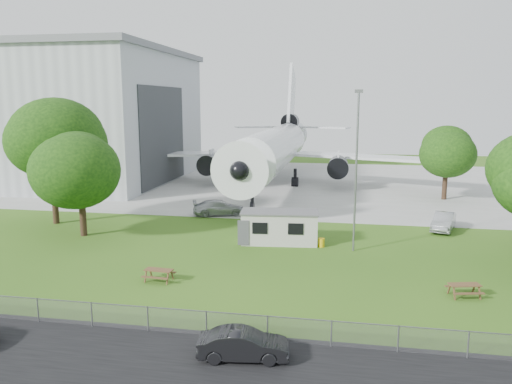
% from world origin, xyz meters
% --- Properties ---
extents(ground, '(160.00, 160.00, 0.00)m').
position_xyz_m(ground, '(0.00, 0.00, 0.00)').
color(ground, '#4B7921').
extents(asphalt_strip, '(120.00, 8.00, 0.02)m').
position_xyz_m(asphalt_strip, '(0.00, -13.00, 0.01)').
color(asphalt_strip, black).
rests_on(asphalt_strip, ground).
extents(concrete_apron, '(120.00, 46.00, 0.03)m').
position_xyz_m(concrete_apron, '(0.00, 38.00, 0.01)').
color(concrete_apron, '#B7B7B2').
rests_on(concrete_apron, ground).
extents(hangar, '(43.00, 31.00, 18.55)m').
position_xyz_m(hangar, '(-37.97, 36.00, 9.41)').
color(hangar, '#B2B7BC').
rests_on(hangar, ground).
extents(airliner, '(46.36, 47.73, 17.69)m').
position_xyz_m(airliner, '(-2.00, 35.86, 5.27)').
color(airliner, white).
rests_on(airliner, ground).
extents(site_cabin, '(6.86, 3.26, 2.62)m').
position_xyz_m(site_cabin, '(2.36, 7.38, 1.31)').
color(site_cabin, beige).
rests_on(site_cabin, ground).
extents(picnic_west, '(1.91, 1.63, 0.76)m').
position_xyz_m(picnic_west, '(-4.07, -2.65, 0.00)').
color(picnic_west, brown).
rests_on(picnic_west, ground).
extents(picnic_east, '(2.09, 1.87, 0.76)m').
position_xyz_m(picnic_east, '(14.48, -1.97, 0.00)').
color(picnic_east, brown).
rests_on(picnic_east, ground).
extents(fence, '(58.00, 0.04, 1.30)m').
position_xyz_m(fence, '(0.00, -9.50, 0.00)').
color(fence, gray).
rests_on(fence, ground).
extents(lamp_mast, '(0.16, 0.16, 12.00)m').
position_xyz_m(lamp_mast, '(8.20, 6.20, 6.00)').
color(lamp_mast, slate).
rests_on(lamp_mast, ground).
extents(tree_west_big, '(8.80, 8.80, 11.99)m').
position_xyz_m(tree_west_big, '(-19.18, 10.19, 7.58)').
color(tree_west_big, '#382619').
rests_on(tree_west_big, ground).
extents(tree_west_small, '(7.41, 7.41, 9.55)m').
position_xyz_m(tree_west_small, '(-14.40, 6.63, 5.83)').
color(tree_west_small, '#382619').
rests_on(tree_west_small, ground).
extents(tree_far_apron, '(6.53, 6.53, 8.94)m').
position_xyz_m(tree_far_apron, '(18.87, 28.82, 5.66)').
color(tree_far_apron, '#382619').
rests_on(tree_far_apron, ground).
extents(car_centre_sedan, '(4.18, 1.92, 1.33)m').
position_xyz_m(car_centre_sedan, '(3.20, -11.32, 0.66)').
color(car_centre_sedan, black).
rests_on(car_centre_sedan, ground).
extents(car_ne_sedan, '(2.94, 4.94, 1.54)m').
position_xyz_m(car_ne_sedan, '(16.12, 13.89, 0.77)').
color(car_ne_sedan, '#ACAEB3').
rests_on(car_ne_sedan, ground).
extents(car_apron_van, '(5.64, 3.70, 1.52)m').
position_xyz_m(car_apron_van, '(-4.94, 16.19, 0.76)').
color(car_apron_van, '#A7A9AE').
rests_on(car_apron_van, ground).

